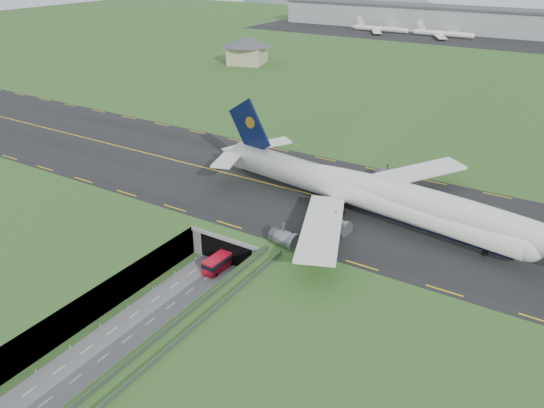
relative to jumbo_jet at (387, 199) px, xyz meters
The scene contains 10 objects.
ground 39.06m from the jumbo_jet, 128.87° to the right, with size 900.00×900.00×0.00m, color #315622.
airfield_deck 38.31m from the jumbo_jet, 128.87° to the right, with size 800.00×800.00×6.00m, color gray.
trench_road 44.91m from the jumbo_jet, 122.66° to the right, with size 12.00×75.00×0.20m, color slate.
taxiway 24.35m from the jumbo_jet, behind, with size 800.00×44.00×0.18m, color black.
tunnel_portal 27.71m from the jumbo_jet, 152.14° to the right, with size 17.00×22.30×6.00m.
guideway 50.17m from the jumbo_jet, 104.50° to the right, with size 3.00×53.00×7.05m.
jumbo_jet is the anchor object (origin of this frame).
shuttle_tram 34.60m from the jumbo_jet, 134.89° to the right, with size 2.91×7.11×2.88m.
service_building 162.01m from the jumbo_jet, 133.85° to the left, with size 27.51×27.51×12.20m.
cargo_terminal 271.33m from the jumbo_jet, 94.98° to the left, with size 320.00×67.00×15.60m.
Camera 1 is at (53.39, -61.35, 55.14)m, focal length 35.00 mm.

